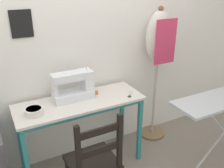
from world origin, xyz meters
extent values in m
cube|color=silver|center=(0.00, 0.52, 1.27)|extent=(10.00, 0.05, 2.55)
cube|color=black|center=(-0.40, 0.49, 1.50)|extent=(0.19, 0.01, 0.24)
cube|color=silver|center=(0.00, 0.23, 0.76)|extent=(1.24, 0.46, 0.02)
cube|color=teal|center=(0.00, 0.04, 0.73)|extent=(1.16, 0.03, 0.04)
cube|color=teal|center=(-0.58, 0.04, 0.38)|extent=(0.04, 0.04, 0.75)
cube|color=teal|center=(0.58, 0.04, 0.38)|extent=(0.04, 0.04, 0.75)
cube|color=teal|center=(-0.58, 0.42, 0.38)|extent=(0.04, 0.04, 0.75)
cube|color=teal|center=(0.58, 0.42, 0.38)|extent=(0.04, 0.04, 0.75)
cube|color=white|center=(-0.04, 0.30, 0.82)|extent=(0.39, 0.18, 0.08)
cube|color=white|center=(0.11, 0.30, 0.95)|extent=(0.09, 0.15, 0.19)
cube|color=white|center=(-0.06, 0.30, 1.02)|extent=(0.34, 0.13, 0.07)
cube|color=white|center=(-0.21, 0.30, 0.92)|extent=(0.04, 0.10, 0.12)
cylinder|color=#B22D2D|center=(0.16, 0.30, 0.95)|extent=(0.02, 0.06, 0.06)
cylinder|color=#99999E|center=(0.11, 0.30, 1.06)|extent=(0.01, 0.01, 0.02)
cylinder|color=silver|center=(-0.44, 0.17, 0.81)|extent=(0.16, 0.16, 0.06)
cylinder|color=gray|center=(-0.44, 0.17, 0.83)|extent=(0.13, 0.13, 0.01)
cube|color=silver|center=(0.51, 0.15, 0.78)|extent=(0.07, 0.11, 0.00)
cube|color=silver|center=(0.53, 0.14, 0.78)|extent=(0.10, 0.09, 0.00)
torus|color=black|center=(0.47, 0.09, 0.78)|extent=(0.03, 0.03, 0.01)
torus|color=black|center=(0.47, 0.09, 0.78)|extent=(0.03, 0.03, 0.01)
cylinder|color=orange|center=(0.20, 0.29, 0.79)|extent=(0.03, 0.03, 0.04)
cylinder|color=beige|center=(0.20, 0.29, 0.81)|extent=(0.04, 0.04, 0.00)
cylinder|color=beige|center=(0.20, 0.29, 0.78)|extent=(0.04, 0.04, 0.00)
cube|color=black|center=(-0.10, -0.26, 0.44)|extent=(0.40, 0.38, 0.04)
cube|color=black|center=(0.07, -0.10, 0.21)|extent=(0.04, 0.04, 0.42)
cube|color=black|center=(-0.27, -0.42, 0.70)|extent=(0.04, 0.04, 0.48)
cube|color=black|center=(0.07, -0.42, 0.70)|extent=(0.04, 0.04, 0.48)
cube|color=black|center=(-0.10, -0.42, 0.85)|extent=(0.34, 0.02, 0.06)
cube|color=black|center=(-0.10, -0.42, 0.68)|extent=(0.34, 0.02, 0.06)
cylinder|color=#846647|center=(1.00, 0.36, 0.01)|extent=(0.32, 0.32, 0.03)
cylinder|color=#ADA89E|center=(1.00, 0.36, 0.55)|extent=(0.03, 0.03, 1.04)
ellipsoid|color=beige|center=(1.00, 0.36, 1.27)|extent=(0.32, 0.23, 0.57)
sphere|color=brown|center=(1.00, 0.36, 1.57)|extent=(0.06, 0.06, 0.06)
cube|color=#C63356|center=(1.00, 0.24, 1.24)|extent=(0.27, 0.01, 0.48)
camera|label=1|loc=(-0.72, -1.81, 1.88)|focal=40.00mm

